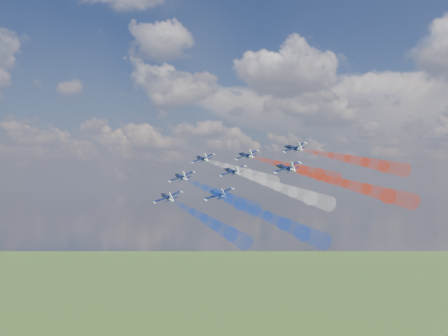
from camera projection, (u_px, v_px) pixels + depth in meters
The scene contains 16 objects.
jet_lead at pixel (202, 159), 175.48m from camera, with size 8.55×10.69×2.85m, color black, non-canonical shape.
trail_lead at pixel (237, 170), 152.41m from camera, with size 3.56×42.23×3.56m, color white, non-canonical shape.
jet_inner_left at pixel (181, 177), 159.51m from camera, with size 8.55×10.69×2.85m, color black, non-canonical shape.
trail_inner_left at pixel (216, 192), 136.44m from camera, with size 3.56×42.23×3.56m, color blue, non-canonical shape.
jet_inner_right at pixel (246, 155), 168.64m from camera, with size 8.55×10.69×2.85m, color black, non-canonical shape.
trail_inner_right at pixel (289, 166), 145.57m from camera, with size 3.56×42.23×3.56m, color red, non-canonical shape.
jet_outer_left at pixel (167, 197), 146.00m from camera, with size 8.55×10.69×2.85m, color black, non-canonical shape.
trail_outer_left at pixel (204, 218), 122.93m from camera, with size 3.56×42.23×3.56m, color blue, non-canonical shape.
jet_center_third at pixel (232, 171), 152.96m from camera, with size 8.55×10.69×2.85m, color black, non-canonical shape.
trail_center_third at pixel (278, 187), 129.89m from camera, with size 3.56×42.23×3.56m, color white, non-canonical shape.
jet_outer_right at pixel (293, 148), 161.55m from camera, with size 8.55×10.69×2.85m, color black, non-canonical shape.
trail_outer_right at pixel (347, 159), 138.49m from camera, with size 3.56×42.23×3.56m, color red, non-canonical shape.
jet_rear_left at pixel (218, 194), 138.54m from camera, with size 8.55×10.69×2.85m, color black, non-canonical shape.
trail_rear_left at pixel (267, 216), 115.47m from camera, with size 3.56×42.23×3.56m, color blue, non-canonical shape.
jet_rear_right at pixel (286, 168), 144.35m from camera, with size 8.55×10.69×2.85m, color black, non-canonical shape.
trail_rear_right at pixel (345, 184), 121.28m from camera, with size 3.56×42.23×3.56m, color red, non-canonical shape.
Camera 1 is at (83.83, -122.53, 120.01)m, focal length 42.16 mm.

